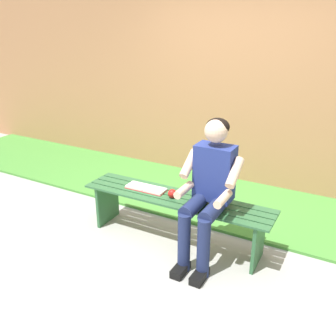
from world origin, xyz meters
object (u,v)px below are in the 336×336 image
at_px(bench_near, 176,207).
at_px(book_open, 146,188).
at_px(apple, 172,193).
at_px(person_seated, 209,187).

relative_size(bench_near, book_open, 4.56).
relative_size(bench_near, apple, 22.15).
relative_size(person_seated, book_open, 3.09).
bearing_deg(bench_near, person_seated, 164.65).
xyz_separation_m(apple, book_open, (0.32, -0.04, -0.03)).
height_order(bench_near, apple, apple).
bearing_deg(book_open, bench_near, 176.90).
bearing_deg(book_open, person_seated, 169.89).
relative_size(person_seated, apple, 15.02).
xyz_separation_m(person_seated, book_open, (0.72, -0.12, -0.22)).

